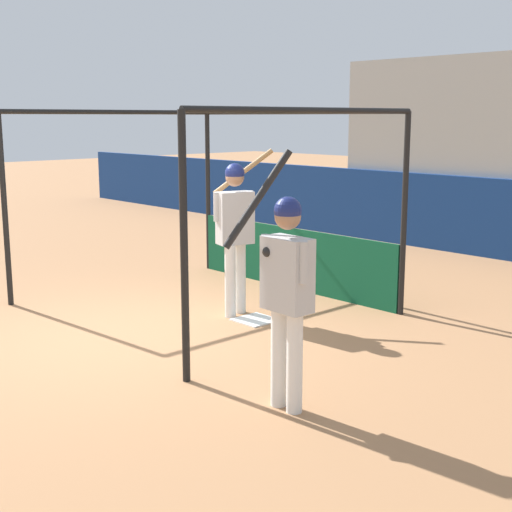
{
  "coord_description": "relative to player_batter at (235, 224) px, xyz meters",
  "views": [
    {
      "loc": [
        6.45,
        -3.97,
        2.35
      ],
      "look_at": [
        1.41,
        0.74,
        1.0
      ],
      "focal_mm": 50.0,
      "sensor_mm": 36.0,
      "label": 1
    }
  ],
  "objects": [
    {
      "name": "ground_plane",
      "position": [
        -0.21,
        -1.53,
        -1.11
      ],
      "size": [
        60.0,
        60.0,
        0.0
      ],
      "primitive_type": "plane",
      "color": "#A8754C"
    },
    {
      "name": "outfield_wall",
      "position": [
        -0.21,
        5.49,
        -0.43
      ],
      "size": [
        24.0,
        0.12,
        1.34
      ],
      "color": "navy",
      "rests_on": "ground"
    },
    {
      "name": "batting_cage",
      "position": [
        -0.47,
        0.79,
        -0.03
      ],
      "size": [
        3.72,
        3.32,
        2.44
      ],
      "color": "black",
      "rests_on": "ground"
    },
    {
      "name": "home_plate",
      "position": [
        0.36,
        -0.01,
        -1.1
      ],
      "size": [
        0.44,
        0.44,
        0.02
      ],
      "color": "white",
      "rests_on": "ground"
    },
    {
      "name": "player_batter",
      "position": [
        0.0,
        0.0,
        0.0
      ],
      "size": [
        0.58,
        0.92,
        1.97
      ],
      "rotation": [
        0.0,
        0.0,
        1.27
      ],
      "color": "white",
      "rests_on": "ground"
    },
    {
      "name": "player_waiting",
      "position": [
        2.39,
        -1.57,
        -0.05
      ],
      "size": [
        0.78,
        0.56,
        2.09
      ],
      "rotation": [
        0.0,
        0.0,
        3.12
      ],
      "color": "white",
      "rests_on": "ground"
    },
    {
      "name": "baseball",
      "position": [
        -0.47,
        0.28,
        -1.07
      ],
      "size": [
        0.07,
        0.07,
        0.07
      ],
      "color": "white",
      "rests_on": "ground"
    }
  ]
}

